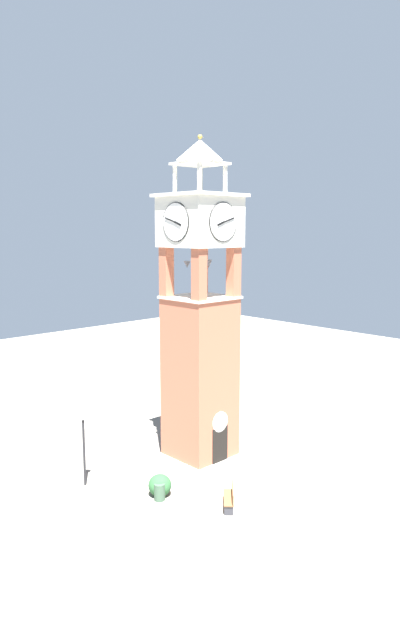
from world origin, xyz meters
name	(u,v)px	position (x,y,z in m)	size (l,w,h in m)	color
ground	(200,459)	(0.00, 0.00, 0.00)	(80.00, 80.00, 0.00)	gray
clock_tower	(200,331)	(0.00, 0.00, 7.18)	(3.63, 3.63, 17.16)	#AD5B42
park_bench	(230,497)	(-2.65, -4.74, 0.48)	(1.45, 1.44, 0.95)	brown
lamp_post	(83,435)	(-6.22, 1.70, 2.59)	(0.36, 0.36, 3.71)	black
trash_bin	(160,492)	(-4.52, -2.01, 0.40)	(0.52, 0.52, 0.80)	#38513D
shrub_near_entry	(160,485)	(-4.25, -1.71, 0.52)	(1.09, 1.09, 1.04)	#28562D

